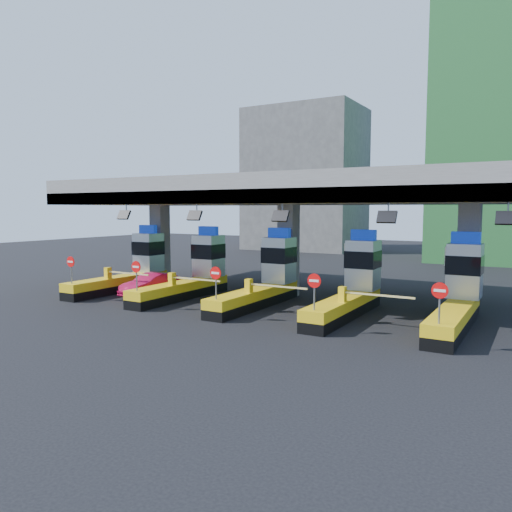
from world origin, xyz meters
The scene contains 9 objects.
ground centered at (0.00, 0.00, 0.00)m, with size 120.00×120.00×0.00m, color black.
toll_canopy centered at (0.00, 2.87, 6.13)m, with size 28.00×12.09×7.00m.
toll_lane_far_left centered at (-10.00, 0.28, 1.40)m, with size 4.43×8.00×4.16m.
toll_lane_left centered at (-5.00, 0.28, 1.40)m, with size 4.43×8.00×4.16m.
toll_lane_center centered at (0.00, 0.28, 1.40)m, with size 4.43×8.00×4.16m.
toll_lane_right centered at (5.00, 0.28, 1.40)m, with size 4.43×8.00×4.16m.
toll_lane_far_right centered at (10.00, 0.28, 1.40)m, with size 4.43×8.00×4.16m.
bg_building_concrete centered at (-14.00, 36.00, 9.00)m, with size 14.00×10.00×18.00m, color #4C4C49.
red_car centered at (-7.20, -1.01, 0.68)m, with size 1.44×4.12×1.36m, color maroon.
Camera 1 is at (13.25, -23.66, 5.23)m, focal length 35.00 mm.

